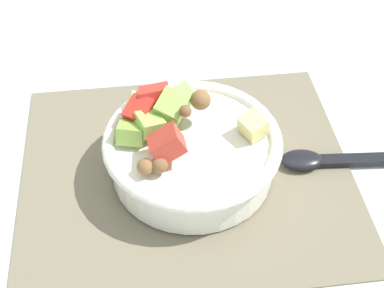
% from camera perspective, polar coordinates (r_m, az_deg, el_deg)
% --- Properties ---
extents(ground_plane, '(2.40, 2.40, 0.00)m').
position_cam_1_polar(ground_plane, '(0.73, -0.56, -3.04)').
color(ground_plane, silver).
extents(placemat, '(0.44, 0.38, 0.01)m').
position_cam_1_polar(placemat, '(0.73, -0.56, -2.88)').
color(placemat, '#756B56').
rests_on(placemat, ground_plane).
extents(salad_bowl, '(0.23, 0.23, 0.11)m').
position_cam_1_polar(salad_bowl, '(0.70, -0.21, -0.28)').
color(salad_bowl, white).
rests_on(salad_bowl, placemat).
extents(serving_spoon, '(0.22, 0.04, 0.01)m').
position_cam_1_polar(serving_spoon, '(0.75, 14.82, -1.56)').
color(serving_spoon, black).
rests_on(serving_spoon, placemat).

